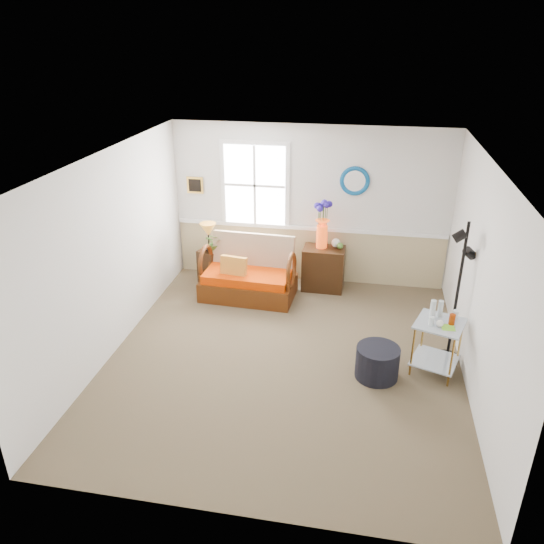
% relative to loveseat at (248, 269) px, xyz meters
% --- Properties ---
extents(floor, '(4.50, 5.00, 0.01)m').
position_rel_loveseat_xyz_m(floor, '(0.85, -1.64, -0.47)').
color(floor, brown).
rests_on(floor, ground).
extents(ceiling, '(4.50, 5.00, 0.01)m').
position_rel_loveseat_xyz_m(ceiling, '(0.85, -1.64, 2.13)').
color(ceiling, white).
rests_on(ceiling, walls).
extents(walls, '(4.51, 5.01, 2.60)m').
position_rel_loveseat_xyz_m(walls, '(0.85, -1.64, 0.83)').
color(walls, silver).
rests_on(walls, floor).
extents(wainscot, '(4.46, 0.02, 0.90)m').
position_rel_loveseat_xyz_m(wainscot, '(0.85, 0.84, -0.02)').
color(wainscot, tan).
rests_on(wainscot, walls).
extents(chair_rail, '(4.46, 0.04, 0.06)m').
position_rel_loveseat_xyz_m(chair_rail, '(0.85, 0.83, 0.45)').
color(chair_rail, white).
rests_on(chair_rail, walls).
extents(window, '(1.14, 0.06, 1.44)m').
position_rel_loveseat_xyz_m(window, '(-0.05, 0.83, 1.13)').
color(window, white).
rests_on(window, walls).
extents(picture, '(0.28, 0.03, 0.28)m').
position_rel_loveseat_xyz_m(picture, '(-1.07, 0.84, 1.08)').
color(picture, gold).
rests_on(picture, walls).
extents(mirror, '(0.47, 0.07, 0.47)m').
position_rel_loveseat_xyz_m(mirror, '(1.55, 0.84, 1.28)').
color(mirror, '#1567AF').
rests_on(mirror, walls).
extents(loveseat, '(1.49, 0.89, 0.95)m').
position_rel_loveseat_xyz_m(loveseat, '(0.00, 0.00, 0.00)').
color(loveseat, '#592805').
rests_on(loveseat, floor).
extents(throw_pillow, '(0.42, 0.16, 0.41)m').
position_rel_loveseat_xyz_m(throw_pillow, '(-0.20, -0.13, 0.04)').
color(throw_pillow, '#B94F0E').
rests_on(throw_pillow, loveseat).
extents(lamp_stand, '(0.43, 0.43, 0.57)m').
position_rel_loveseat_xyz_m(lamp_stand, '(-0.75, 0.42, -0.19)').
color(lamp_stand, black).
rests_on(lamp_stand, floor).
extents(table_lamp, '(0.32, 0.32, 0.48)m').
position_rel_loveseat_xyz_m(table_lamp, '(-0.75, 0.39, 0.34)').
color(table_lamp, '#C47F28').
rests_on(table_lamp, lamp_stand).
extents(potted_plant, '(0.39, 0.41, 0.25)m').
position_rel_loveseat_xyz_m(potted_plant, '(-0.63, 0.37, 0.22)').
color(potted_plant, '#4B7C2E').
rests_on(potted_plant, lamp_stand).
extents(cabinet, '(0.67, 0.44, 0.71)m').
position_rel_loveseat_xyz_m(cabinet, '(1.14, 0.50, -0.12)').
color(cabinet, black).
rests_on(cabinet, floor).
extents(flower_vase, '(0.24, 0.24, 0.77)m').
position_rel_loveseat_xyz_m(flower_vase, '(1.09, 0.54, 0.62)').
color(flower_vase, '#F2460F').
rests_on(flower_vase, cabinet).
extents(side_table, '(0.70, 0.70, 0.70)m').
position_rel_loveseat_xyz_m(side_table, '(2.74, -1.57, -0.13)').
color(side_table, '#B68532').
rests_on(side_table, floor).
extents(tabletop_items, '(0.40, 0.40, 0.23)m').
position_rel_loveseat_xyz_m(tabletop_items, '(2.77, -1.54, 0.34)').
color(tabletop_items, silver).
rests_on(tabletop_items, side_table).
extents(floor_lamp, '(0.31, 0.31, 1.88)m').
position_rel_loveseat_xyz_m(floor_lamp, '(2.95, -1.22, 0.47)').
color(floor_lamp, black).
rests_on(floor_lamp, floor).
extents(ottoman, '(0.70, 0.70, 0.41)m').
position_rel_loveseat_xyz_m(ottoman, '(2.03, -1.82, -0.27)').
color(ottoman, black).
rests_on(ottoman, floor).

